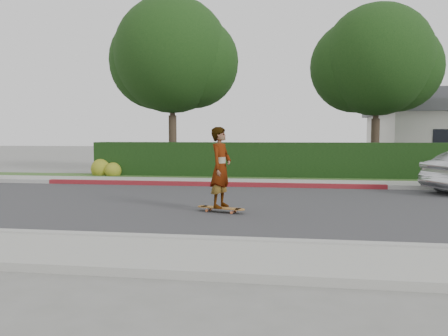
{
  "coord_description": "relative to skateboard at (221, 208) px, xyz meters",
  "views": [
    {
      "loc": [
        -2.23,
        -10.91,
        1.78
      ],
      "look_at": [
        -3.78,
        -0.55,
        1.0
      ],
      "focal_mm": 35.0,
      "sensor_mm": 36.0,
      "label": 1
    }
  ],
  "objects": [
    {
      "name": "ground",
      "position": [
        3.78,
        1.05,
        -0.1
      ],
      "size": [
        120.0,
        120.0,
        0.0
      ],
      "primitive_type": "plane",
      "color": "slate",
      "rests_on": "ground"
    },
    {
      "name": "skateboarder",
      "position": [
        0.0,
        0.0,
        0.95
      ],
      "size": [
        0.62,
        0.77,
        1.86
      ],
      "primitive_type": "imported",
      "rotation": [
        0.0,
        0.0,
        1.29
      ],
      "color": "white",
      "rests_on": "skateboard"
    },
    {
      "name": "hedge",
      "position": [
        0.78,
        8.25,
        0.65
      ],
      "size": [
        15.0,
        1.0,
        1.5
      ],
      "primitive_type": "cube",
      "color": "black",
      "rests_on": "ground"
    },
    {
      "name": "tree_center",
      "position": [
        5.26,
        10.24,
        4.8
      ],
      "size": [
        5.66,
        4.84,
        7.44
      ],
      "color": "#33261C",
      "rests_on": "ground"
    },
    {
      "name": "road",
      "position": [
        3.78,
        1.05,
        -0.1
      ],
      "size": [
        60.0,
        8.0,
        0.01
      ],
      "primitive_type": "cube",
      "color": "#2D2D30",
      "rests_on": "ground"
    },
    {
      "name": "flowering_shrub",
      "position": [
        -6.23,
        7.79,
        0.23
      ],
      "size": [
        1.4,
        1.0,
        0.9
      ],
      "color": "#2D4C19",
      "rests_on": "ground"
    },
    {
      "name": "curb_far",
      "position": [
        3.78,
        5.15,
        -0.03
      ],
      "size": [
        60.0,
        0.2,
        0.15
      ],
      "primitive_type": "cube",
      "color": "#9E9E99",
      "rests_on": "ground"
    },
    {
      "name": "curb_near",
      "position": [
        3.78,
        -3.05,
        -0.03
      ],
      "size": [
        60.0,
        0.2,
        0.15
      ],
      "primitive_type": "cube",
      "color": "#9E9E99",
      "rests_on": "ground"
    },
    {
      "name": "tree_left",
      "position": [
        -3.74,
        9.74,
        5.16
      ],
      "size": [
        5.99,
        5.21,
        8.0
      ],
      "color": "#33261C",
      "rests_on": "ground"
    },
    {
      "name": "planting_strip",
      "position": [
        3.78,
        7.65,
        -0.05
      ],
      "size": [
        60.0,
        1.6,
        0.1
      ],
      "primitive_type": "cube",
      "color": "#2D4C1E",
      "rests_on": "ground"
    },
    {
      "name": "sidewalk_far",
      "position": [
        3.78,
        6.05,
        -0.04
      ],
      "size": [
        60.0,
        1.6,
        0.12
      ],
      "primitive_type": "cube",
      "color": "gray",
      "rests_on": "ground"
    },
    {
      "name": "curb_red_section",
      "position": [
        -1.22,
        5.15,
        -0.03
      ],
      "size": [
        12.0,
        0.21,
        0.15
      ],
      "primitive_type": "cube",
      "color": "maroon",
      "rests_on": "ground"
    },
    {
      "name": "skateboard",
      "position": [
        0.0,
        0.0,
        0.0
      ],
      "size": [
        1.2,
        0.59,
        0.11
      ],
      "rotation": [
        0.0,
        0.0,
        -0.31
      ],
      "color": "#D06639",
      "rests_on": "ground"
    }
  ]
}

